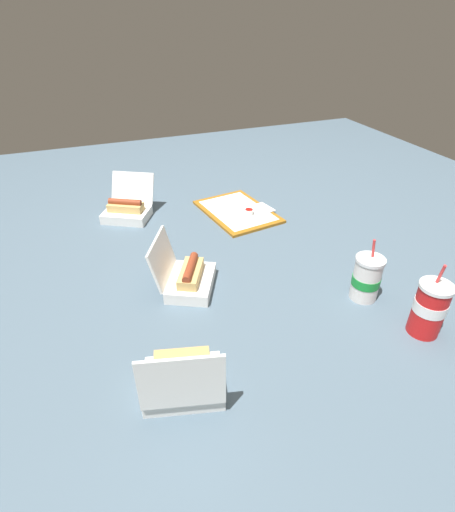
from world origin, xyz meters
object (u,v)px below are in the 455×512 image
(clamshell_hotdog_corner, at_px, (187,277))
(clamshell_hotdog_front, at_px, (127,209))
(soda_cup_left, at_px, (366,278))
(ketchup_cup, at_px, (249,212))
(clamshell_sandwich_left, at_px, (183,379))
(soda_cup_front, at_px, (429,308))
(plastic_fork, at_px, (237,219))
(food_tray, at_px, (237,211))

(clamshell_hotdog_corner, bearing_deg, clamshell_hotdog_front, 9.81)
(clamshell_hotdog_corner, relative_size, soda_cup_left, 1.22)
(ketchup_cup, bearing_deg, clamshell_sandwich_left, 146.58)
(clamshell_hotdog_corner, xyz_separation_m, soda_cup_front, (-0.44, -0.56, 0.04))
(ketchup_cup, distance_m, clamshell_hotdog_front, 0.52)
(ketchup_cup, distance_m, soda_cup_front, 0.85)
(ketchup_cup, distance_m, plastic_fork, 0.07)
(plastic_fork, distance_m, soda_cup_front, 0.84)
(food_tray, xyz_separation_m, plastic_fork, (-0.08, 0.04, 0.01))
(clamshell_hotdog_front, distance_m, soda_cup_left, 1.02)
(clamshell_sandwich_left, height_order, soda_cup_left, soda_cup_left)
(plastic_fork, bearing_deg, soda_cup_front, -165.36)
(plastic_fork, xyz_separation_m, clamshell_hotdog_front, (0.21, 0.42, 0.02))
(clamshell_hotdog_front, bearing_deg, plastic_fork, -116.85)
(plastic_fork, bearing_deg, clamshell_hotdog_corner, 136.16)
(ketchup_cup, xyz_separation_m, soda_cup_left, (-0.64, -0.11, 0.05))
(food_tray, distance_m, ketchup_cup, 0.07)
(clamshell_hotdog_front, bearing_deg, soda_cup_front, -146.91)
(soda_cup_left, bearing_deg, clamshell_hotdog_front, 36.13)
(ketchup_cup, height_order, plastic_fork, ketchup_cup)
(plastic_fork, height_order, soda_cup_left, soda_cup_left)
(food_tray, distance_m, plastic_fork, 0.09)
(ketchup_cup, height_order, clamshell_hotdog_corner, clamshell_hotdog_corner)
(clamshell_hotdog_corner, bearing_deg, soda_cup_left, -116.48)
(ketchup_cup, xyz_separation_m, clamshell_sandwich_left, (-0.78, 0.51, 0.02))
(food_tray, relative_size, soda_cup_left, 1.96)
(clamshell_hotdog_front, height_order, soda_cup_left, soda_cup_left)
(soda_cup_left, bearing_deg, food_tray, 11.63)
(clamshell_hotdog_corner, bearing_deg, clamshell_sandwich_left, 162.17)
(food_tray, xyz_separation_m, ketchup_cup, (-0.06, -0.03, 0.02))
(clamshell_hotdog_front, bearing_deg, soda_cup_left, -143.87)
(clamshell_hotdog_corner, bearing_deg, plastic_fork, -41.84)
(clamshell_hotdog_front, xyz_separation_m, soda_cup_left, (-0.82, -0.60, 0.03))
(ketchup_cup, relative_size, clamshell_hotdog_corner, 0.16)
(ketchup_cup, bearing_deg, food_tray, 27.42)
(plastic_fork, distance_m, clamshell_sandwich_left, 0.88)
(clamshell_hotdog_corner, distance_m, soda_cup_front, 0.71)
(food_tray, relative_size, clamshell_hotdog_front, 1.50)
(clamshell_hotdog_corner, height_order, clamshell_hotdog_front, clamshell_hotdog_corner)
(clamshell_sandwich_left, relative_size, clamshell_hotdog_front, 0.82)
(soda_cup_left, bearing_deg, clamshell_sandwich_left, 103.03)
(clamshell_hotdog_corner, xyz_separation_m, soda_cup_left, (-0.25, -0.50, 0.03))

